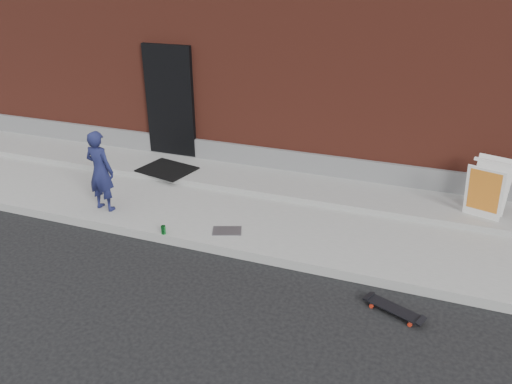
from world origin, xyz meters
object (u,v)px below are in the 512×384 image
at_px(skateboard, 394,309).
at_px(soda_can, 163,230).
at_px(child, 100,171).
at_px(pizza_sign, 487,189).

height_order(skateboard, soda_can, soda_can).
relative_size(child, pizza_sign, 1.48).
distance_m(skateboard, pizza_sign, 2.99).
bearing_deg(child, soda_can, 168.27).
relative_size(skateboard, pizza_sign, 0.83).
distance_m(child, pizza_sign, 6.26).
bearing_deg(child, skateboard, 174.27).
distance_m(skateboard, soda_can, 3.60).
bearing_deg(soda_can, pizza_sign, 24.99).
bearing_deg(pizza_sign, soda_can, -155.01).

